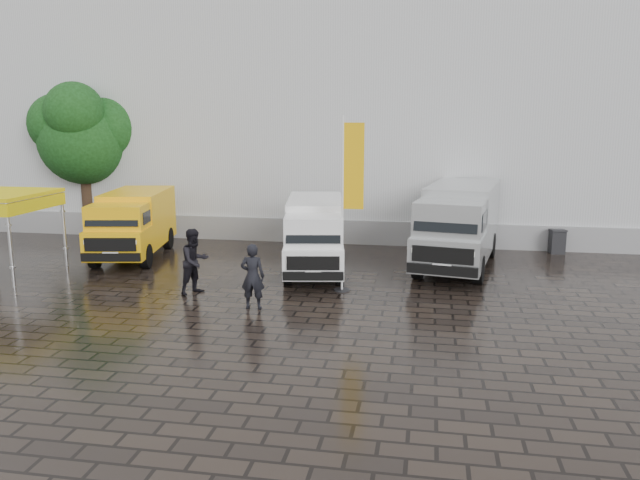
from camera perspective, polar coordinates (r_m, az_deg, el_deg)
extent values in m
plane|color=black|center=(18.31, 3.07, -5.43)|extent=(120.00, 120.00, 0.00)
cube|color=silver|center=(33.42, 10.13, 12.39)|extent=(44.00, 16.00, 12.00)
cube|color=gray|center=(25.80, 9.67, 0.50)|extent=(44.00, 0.15, 1.00)
cylinder|color=silver|center=(23.73, -22.36, 0.87)|extent=(0.10, 0.10, 2.64)
cylinder|color=silver|center=(21.39, -26.46, -0.53)|extent=(0.10, 0.10, 2.64)
cylinder|color=black|center=(19.18, 2.01, -4.57)|extent=(0.50, 0.50, 0.04)
cylinder|color=white|center=(18.64, 2.07, 3.20)|extent=(0.07, 0.07, 5.28)
cube|color=#FCB80D|center=(18.47, 3.12, 6.74)|extent=(0.60, 0.03, 2.53)
cylinder|color=black|center=(29.78, -20.50, 3.82)|extent=(0.49, 0.49, 3.51)
sphere|color=#133511|center=(29.59, -20.83, 8.53)|extent=(3.86, 3.86, 3.86)
sphere|color=#133511|center=(30.66, -21.16, 11.54)|extent=(2.28, 2.28, 2.28)
cube|color=black|center=(25.88, 20.86, -0.12)|extent=(0.62, 0.62, 0.94)
imported|color=black|center=(17.29, -6.18, -3.32)|extent=(0.69, 0.47, 1.84)
imported|color=black|center=(19.00, -11.37, -1.93)|extent=(1.14, 1.21, 1.98)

